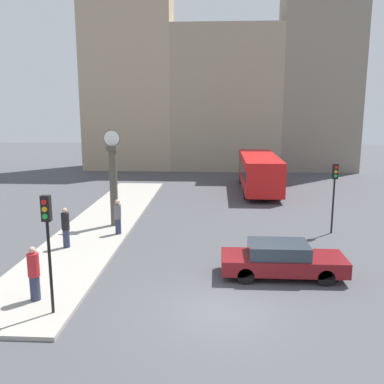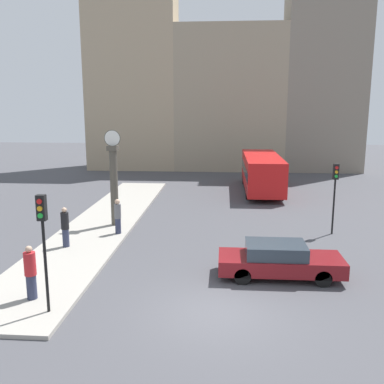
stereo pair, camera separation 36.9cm
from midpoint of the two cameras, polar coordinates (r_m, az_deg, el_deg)
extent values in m
plane|color=#47474C|center=(13.74, 4.03, -15.67)|extent=(120.00, 120.00, 0.00)
cube|color=#A39E93|center=(23.59, -11.21, -4.01)|extent=(3.50, 23.31, 0.13)
cube|color=tan|center=(44.26, -7.63, 15.24)|extent=(8.64, 5.00, 18.57)
cube|color=gray|center=(43.25, 5.29, 12.18)|extent=(10.55, 5.00, 13.73)
cube|color=gray|center=(44.40, 17.41, 14.90)|extent=(7.38, 5.00, 18.69)
cube|color=maroon|center=(16.38, 12.31, -9.27)|extent=(4.54, 1.72, 0.56)
cube|color=#2D3842|center=(16.18, 11.74, -7.53)|extent=(2.18, 1.55, 0.49)
cylinder|color=black|center=(17.40, 16.59, -9.07)|extent=(0.60, 0.22, 0.60)
cylinder|color=black|center=(16.04, 17.72, -10.92)|extent=(0.60, 0.22, 0.60)
cylinder|color=black|center=(17.03, 7.17, -9.13)|extent=(0.60, 0.22, 0.60)
cylinder|color=black|center=(15.63, 7.44, -11.06)|extent=(0.60, 0.22, 0.60)
cube|color=red|center=(32.07, 9.61, 2.76)|extent=(2.53, 9.24, 2.31)
cube|color=#1E232D|center=(32.05, 9.62, 3.00)|extent=(2.56, 9.05, 0.69)
cylinder|color=black|center=(35.17, 10.97, 1.70)|extent=(0.28, 0.90, 0.90)
cylinder|color=black|center=(34.98, 7.30, 1.77)|extent=(0.28, 0.90, 0.90)
cylinder|color=black|center=(29.58, 12.21, -0.16)|extent=(0.28, 0.90, 0.90)
cylinder|color=black|center=(29.35, 7.85, -0.10)|extent=(0.28, 0.90, 0.90)
cylinder|color=black|center=(13.52, -18.17, -9.47)|extent=(0.09, 0.09, 2.85)
cube|color=black|center=(13.01, -18.66, -2.00)|extent=(0.26, 0.20, 0.76)
cylinder|color=red|center=(12.86, -18.93, -1.22)|extent=(0.15, 0.04, 0.15)
cylinder|color=orange|center=(12.90, -18.87, -2.12)|extent=(0.15, 0.04, 0.15)
cylinder|color=green|center=(12.95, -18.81, -3.02)|extent=(0.15, 0.04, 0.15)
cylinder|color=black|center=(22.19, 18.80, -1.90)|extent=(0.09, 0.09, 2.75)
cube|color=black|center=(21.88, 19.10, 2.58)|extent=(0.26, 0.20, 0.76)
cylinder|color=red|center=(21.73, 19.21, 3.07)|extent=(0.15, 0.04, 0.15)
cylinder|color=orange|center=(21.76, 19.17, 2.53)|extent=(0.15, 0.04, 0.15)
cylinder|color=green|center=(21.79, 19.14, 1.99)|extent=(0.15, 0.04, 0.15)
cylinder|color=#4C473D|center=(22.39, -9.88, 0.51)|extent=(0.40, 0.40, 3.89)
cube|color=#4C473D|center=(22.10, -10.06, 5.77)|extent=(0.52, 0.52, 0.24)
cylinder|color=#4C473D|center=(22.06, -10.11, 7.08)|extent=(0.84, 0.04, 0.84)
cylinder|color=white|center=(22.06, -10.11, 7.08)|extent=(0.77, 0.06, 0.77)
cylinder|color=#2D334C|center=(19.71, -15.96, -5.89)|extent=(0.29, 0.29, 0.80)
cylinder|color=black|center=(19.50, -16.08, -3.71)|extent=(0.34, 0.34, 0.75)
sphere|color=tan|center=(19.38, -16.16, -2.32)|extent=(0.22, 0.22, 0.22)
cylinder|color=#2D334C|center=(14.93, -19.92, -11.79)|extent=(0.32, 0.32, 0.81)
cylinder|color=red|center=(14.65, -20.13, -8.97)|extent=(0.37, 0.37, 0.75)
sphere|color=tan|center=(14.50, -20.26, -7.16)|extent=(0.22, 0.22, 0.22)
cylinder|color=#2D334C|center=(21.16, -9.33, -4.48)|extent=(0.28, 0.28, 0.76)
cylinder|color=slate|center=(20.97, -9.40, -2.55)|extent=(0.33, 0.33, 0.71)
sphere|color=tan|center=(20.86, -9.44, -1.28)|extent=(0.25, 0.25, 0.25)
camera|label=1|loc=(0.18, -89.50, 0.10)|focal=40.00mm
camera|label=2|loc=(0.18, 90.50, -0.10)|focal=40.00mm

